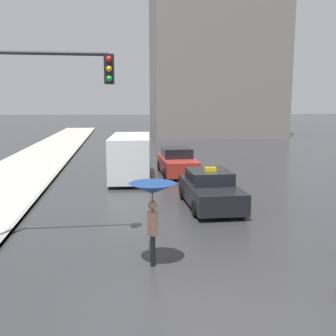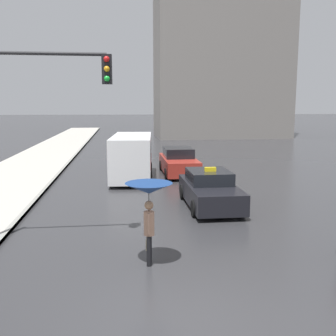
{
  "view_description": "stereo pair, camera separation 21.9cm",
  "coord_description": "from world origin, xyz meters",
  "px_view_note": "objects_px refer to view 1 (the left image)",
  "views": [
    {
      "loc": [
        -1.44,
        -6.55,
        3.97
      ],
      "look_at": [
        0.66,
        9.12,
        1.4
      ],
      "focal_mm": 42.0,
      "sensor_mm": 36.0,
      "label": 1
    },
    {
      "loc": [
        -1.23,
        -6.58,
        3.97
      ],
      "look_at": [
        0.66,
        9.12,
        1.4
      ],
      "focal_mm": 42.0,
      "sensor_mm": 36.0,
      "label": 2
    }
  ],
  "objects_px": {
    "taxi": "(210,190)",
    "pedestrian_with_umbrella": "(152,196)",
    "sedan_red": "(177,162)",
    "traffic_light": "(31,106)",
    "ambulance_van": "(131,155)"
  },
  "relations": [
    {
      "from": "sedan_red",
      "to": "ambulance_van",
      "type": "bearing_deg",
      "value": 22.22
    },
    {
      "from": "taxi",
      "to": "traffic_light",
      "type": "distance_m",
      "value": 7.59
    },
    {
      "from": "taxi",
      "to": "ambulance_van",
      "type": "relative_size",
      "value": 0.75
    },
    {
      "from": "taxi",
      "to": "sedan_red",
      "type": "xyz_separation_m",
      "value": [
        -0.16,
        7.29,
        0.04
      ]
    },
    {
      "from": "ambulance_van",
      "to": "traffic_light",
      "type": "height_order",
      "value": "traffic_light"
    },
    {
      "from": "taxi",
      "to": "pedestrian_with_umbrella",
      "type": "distance_m",
      "value": 6.16
    },
    {
      "from": "sedan_red",
      "to": "traffic_light",
      "type": "bearing_deg",
      "value": 61.96
    },
    {
      "from": "ambulance_van",
      "to": "traffic_light",
      "type": "bearing_deg",
      "value": 77.24
    },
    {
      "from": "taxi",
      "to": "pedestrian_with_umbrella",
      "type": "xyz_separation_m",
      "value": [
        -2.76,
        -5.4,
        1.09
      ]
    },
    {
      "from": "ambulance_van",
      "to": "pedestrian_with_umbrella",
      "type": "height_order",
      "value": "ambulance_van"
    },
    {
      "from": "pedestrian_with_umbrella",
      "to": "traffic_light",
      "type": "xyz_separation_m",
      "value": [
        -3.14,
        1.92,
        2.18
      ]
    },
    {
      "from": "taxi",
      "to": "pedestrian_with_umbrella",
      "type": "height_order",
      "value": "pedestrian_with_umbrella"
    },
    {
      "from": "traffic_light",
      "to": "taxi",
      "type": "bearing_deg",
      "value": 30.55
    },
    {
      "from": "pedestrian_with_umbrella",
      "to": "ambulance_van",
      "type": "bearing_deg",
      "value": 7.46
    },
    {
      "from": "ambulance_van",
      "to": "pedestrian_with_umbrella",
      "type": "bearing_deg",
      "value": 95.15
    }
  ]
}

